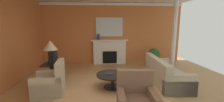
{
  "coord_description": "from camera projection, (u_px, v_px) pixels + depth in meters",
  "views": [
    {
      "loc": [
        -0.48,
        -4.13,
        1.94
      ],
      "look_at": [
        -0.06,
        1.16,
        1.0
      ],
      "focal_mm": 23.87,
      "sensor_mm": 36.0,
      "label": 1
    }
  ],
  "objects": [
    {
      "name": "area_rug",
      "position": [
        113.0,
        88.0,
        4.64
      ],
      "size": [
        3.15,
        2.58,
        0.01
      ],
      "primitive_type": "cube",
      "color": "tan",
      "rests_on": "ground_plane"
    },
    {
      "name": "fireplace",
      "position": [
        110.0,
        52.0,
        7.44
      ],
      "size": [
        1.8,
        0.35,
        1.21
      ],
      "color": "white",
      "rests_on": "ground_plane"
    },
    {
      "name": "column_white",
      "position": [
        174.0,
        35.0,
        6.45
      ],
      "size": [
        0.2,
        0.2,
        3.0
      ],
      "primitive_type": "cylinder",
      "color": "white",
      "rests_on": "ground_plane"
    },
    {
      "name": "ground_plane",
      "position": [
        117.0,
        91.0,
        4.42
      ],
      "size": [
        8.64,
        8.64,
        0.0
      ],
      "primitive_type": "plane",
      "color": "tan"
    },
    {
      "name": "book_red_cover",
      "position": [
        109.0,
        74.0,
        4.51
      ],
      "size": [
        0.24,
        0.19,
        0.03
      ],
      "primitive_type": "cube",
      "rotation": [
        0.0,
        0.0,
        -0.13
      ],
      "color": "navy",
      "rests_on": "coffee_table"
    },
    {
      "name": "armchair_near_window",
      "position": [
        51.0,
        83.0,
        4.2
      ],
      "size": [
        0.89,
        0.89,
        0.95
      ],
      "color": "#C1B293",
      "rests_on": "ground_plane"
    },
    {
      "name": "potted_plant",
      "position": [
        154.0,
        55.0,
        7.16
      ],
      "size": [
        0.56,
        0.56,
        0.83
      ],
      "color": "#A8754C",
      "rests_on": "ground_plane"
    },
    {
      "name": "wall_fireplace",
      "position": [
        110.0,
        34.0,
        7.49
      ],
      "size": [
        7.18,
        0.12,
        3.0
      ],
      "primitive_type": "cube",
      "color": "#CC723D",
      "rests_on": "ground_plane"
    },
    {
      "name": "vase_on_side_table",
      "position": [
        55.0,
        58.0,
        4.65
      ],
      "size": [
        0.19,
        0.19,
        0.43
      ],
      "primitive_type": "cylinder",
      "color": "black",
      "rests_on": "side_table"
    },
    {
      "name": "mantel_mirror",
      "position": [
        109.0,
        27.0,
        7.34
      ],
      "size": [
        1.32,
        0.04,
        0.92
      ],
      "primitive_type": "cube",
      "color": "silver"
    },
    {
      "name": "sofa",
      "position": [
        165.0,
        74.0,
        4.99
      ],
      "size": [
        0.99,
        2.14,
        0.85
      ],
      "color": "#BCB299",
      "rests_on": "ground_plane"
    },
    {
      "name": "vase_mantel_left",
      "position": [
        98.0,
        37.0,
        7.21
      ],
      "size": [
        0.14,
        0.14,
        0.29
      ],
      "primitive_type": "cylinder",
      "color": "navy",
      "rests_on": "fireplace"
    },
    {
      "name": "coffee_table",
      "position": [
        113.0,
        78.0,
        4.58
      ],
      "size": [
        1.0,
        1.0,
        0.45
      ],
      "color": "black",
      "rests_on": "ground_plane"
    },
    {
      "name": "crown_moulding",
      "position": [
        110.0,
        4.0,
        7.16
      ],
      "size": [
        7.18,
        0.08,
        0.12
      ],
      "primitive_type": "cube",
      "color": "white"
    },
    {
      "name": "table_lamp",
      "position": [
        50.0,
        48.0,
        4.71
      ],
      "size": [
        0.44,
        0.44,
        0.75
      ],
      "color": "black",
      "rests_on": "side_table"
    },
    {
      "name": "side_table",
      "position": [
        52.0,
        73.0,
        4.85
      ],
      "size": [
        0.56,
        0.56,
        0.7
      ],
      "color": "black",
      "rests_on": "ground_plane"
    }
  ]
}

